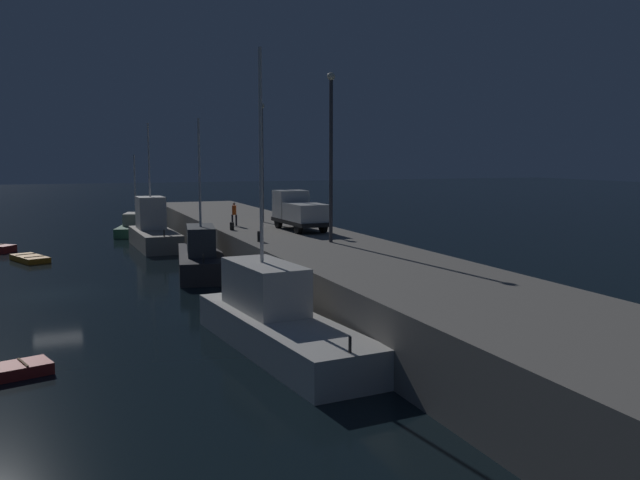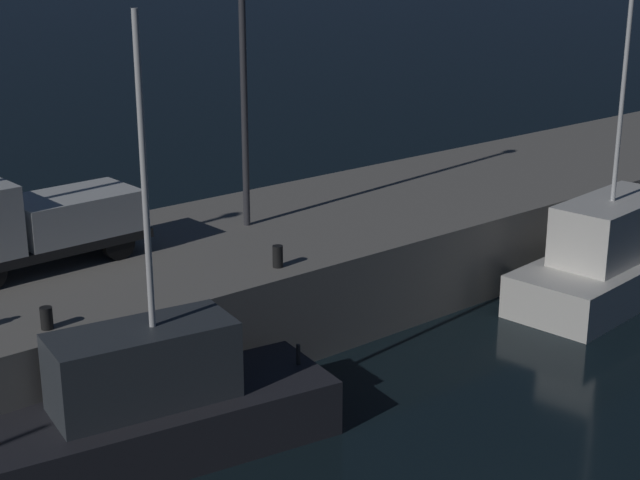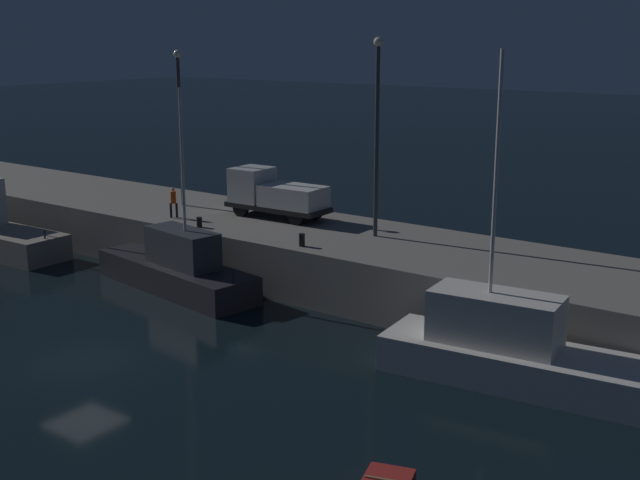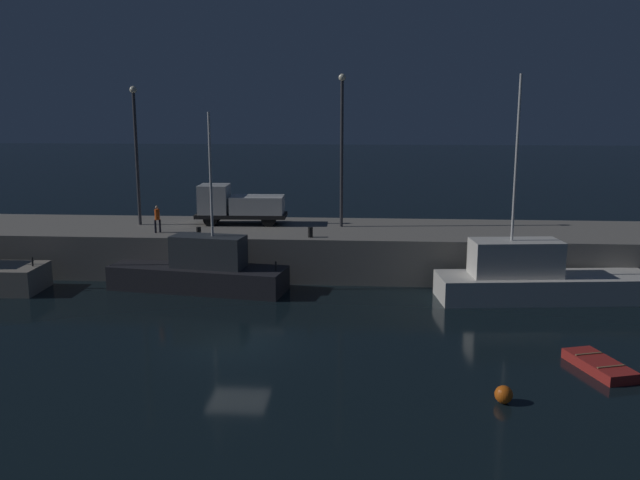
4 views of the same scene
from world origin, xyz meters
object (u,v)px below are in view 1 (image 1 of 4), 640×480
fishing_boat_blue (277,320)px  dinghy_orange_near (30,258)px  lamp_post_west (262,153)px  bollard_west (232,226)px  rowboat_white_mid (2,372)px  dockworker (234,213)px  utility_truck (299,211)px  fishing_boat_orange (135,226)px  bollard_central (260,236)px  fishing_boat_white (201,257)px  lamp_post_east (331,146)px  fishing_trawler_red (154,231)px

fishing_boat_blue → dinghy_orange_near: size_ratio=2.87×
lamp_post_west → bollard_west: bearing=-36.4°
rowboat_white_mid → dockworker: bearing=148.1°
dinghy_orange_near → utility_truck: size_ratio=0.70×
rowboat_white_mid → bollard_west: (-18.67, 12.46, 2.67)m
dinghy_orange_near → fishing_boat_orange: bearing=149.8°
fishing_boat_blue → lamp_post_west: bearing=165.0°
bollard_west → bollard_central: (6.49, 0.01, 0.04)m
fishing_boat_white → rowboat_white_mid: (18.06, -10.27, -0.86)m
dinghy_orange_near → lamp_post_east: size_ratio=0.43×
fishing_boat_orange → bollard_central: 30.70m
fishing_trawler_red → fishing_boat_orange: size_ratio=1.21×
fishing_trawler_red → lamp_post_east: (21.43, 6.96, 6.65)m
fishing_trawler_red → bollard_west: 13.81m
fishing_boat_orange → lamp_post_east: lamp_post_east is taller
dinghy_orange_near → fishing_boat_white: bearing=47.8°
fishing_boat_orange → dinghy_orange_near: size_ratio=2.06×
lamp_post_west → bollard_central: 12.56m
fishing_boat_orange → lamp_post_east: size_ratio=0.90×
lamp_post_west → lamp_post_east: 12.77m
fishing_boat_white → bollard_west: 2.91m
bollard_west → bollard_central: 6.49m
dinghy_orange_near → rowboat_white_mid: size_ratio=1.22×
dinghy_orange_near → lamp_post_east: 24.63m
fishing_boat_orange → lamp_post_west: size_ratio=0.97×
lamp_post_east → dockworker: bearing=-165.3°
lamp_post_west → bollard_central: bearing=-17.1°
fishing_boat_orange → bollard_west: fishing_boat_orange is taller
lamp_post_west → dockworker: size_ratio=5.33×
rowboat_white_mid → utility_truck: 24.10m
dinghy_orange_near → lamp_post_west: size_ratio=0.47×
fishing_trawler_red → utility_truck: (14.83, 7.38, 2.55)m
lamp_post_west → dinghy_orange_near: bearing=-104.4°
utility_truck → bollard_west: bearing=-110.5°
fishing_boat_orange → dockworker: 21.89m
utility_truck → dockworker: (-4.20, -3.25, -0.32)m
bollard_central → dockworker: bearing=174.9°
lamp_post_east → fishing_boat_white: bearing=-142.1°
fishing_trawler_red → rowboat_white_mid: 33.28m
fishing_boat_white → lamp_post_east: size_ratio=1.08×
utility_truck → fishing_boat_blue: bearing=-22.0°
fishing_trawler_red → lamp_post_east: bearing=18.0°
utility_truck → bollard_west: 4.46m
fishing_boat_blue → bollard_west: size_ratio=22.55×
fishing_boat_white → utility_truck: bearing=81.7°
fishing_boat_orange → dockworker: fishing_boat_orange is taller
bollard_central → fishing_boat_orange: bearing=-173.1°
dinghy_orange_near → lamp_post_west: lamp_post_west is taller
lamp_post_east → bollard_west: size_ratio=18.13×
utility_truck → bollard_central: utility_truck is taller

